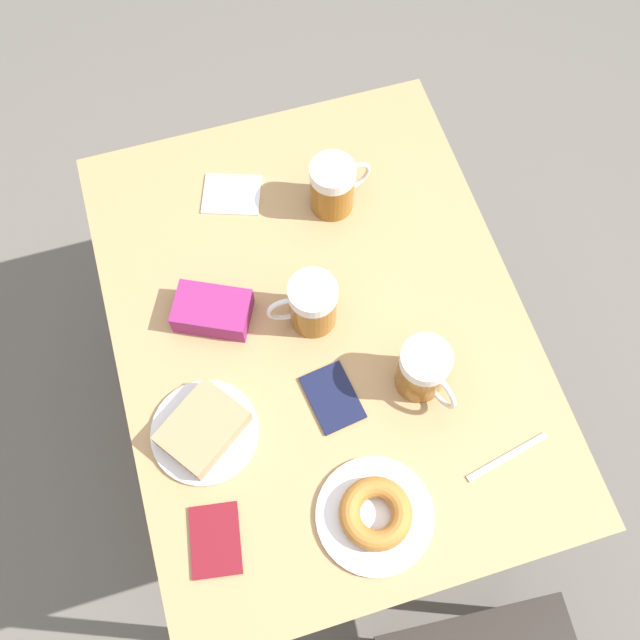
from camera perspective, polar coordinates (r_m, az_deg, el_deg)
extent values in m
plane|color=#666059|center=(2.11, 0.00, -8.04)|extent=(8.00, 8.00, 0.00)
cube|color=tan|center=(1.46, 0.00, -0.56)|extent=(0.82, 1.09, 0.03)
cylinder|color=black|center=(2.07, 5.95, 10.67)|extent=(0.04, 0.04, 0.68)
cylinder|color=black|center=(2.01, -14.54, 5.36)|extent=(0.04, 0.04, 0.68)
cylinder|color=black|center=(1.77, 17.13, -16.46)|extent=(0.04, 0.04, 0.68)
cylinder|color=#2D2823|center=(1.88, 16.00, -21.47)|extent=(0.03, 0.03, 0.43)
cylinder|color=silver|center=(1.38, -9.20, -8.83)|extent=(0.21, 0.21, 0.01)
cube|color=tan|center=(1.36, -9.36, -8.54)|extent=(0.19, 0.18, 0.04)
cylinder|color=silver|center=(1.34, 4.40, -15.32)|extent=(0.21, 0.21, 0.01)
torus|color=#B2702D|center=(1.31, 4.47, -15.16)|extent=(0.13, 0.13, 0.04)
cylinder|color=#8C5619|center=(1.37, 8.12, -4.11)|extent=(0.09, 0.09, 0.10)
cylinder|color=white|center=(1.31, 8.49, -3.15)|extent=(0.10, 0.10, 0.03)
torus|color=silver|center=(1.34, 9.62, -5.57)|extent=(0.04, 0.08, 0.08)
cylinder|color=#8C5619|center=(1.54, 0.98, 10.30)|extent=(0.09, 0.09, 0.10)
cylinder|color=white|center=(1.49, 1.02, 11.70)|extent=(0.10, 0.10, 0.03)
torus|color=silver|center=(1.54, 2.70, 11.37)|extent=(0.08, 0.03, 0.08)
cylinder|color=#8C5619|center=(1.40, -0.56, 1.04)|extent=(0.09, 0.09, 0.10)
cylinder|color=white|center=(1.35, -0.59, 2.20)|extent=(0.10, 0.10, 0.03)
torus|color=silver|center=(1.39, -2.67, 0.87)|extent=(0.08, 0.02, 0.08)
cube|color=white|center=(1.60, -7.08, 9.94)|extent=(0.15, 0.14, 0.00)
cube|color=silver|center=(1.40, 14.75, -10.56)|extent=(0.17, 0.05, 0.00)
cube|color=maroon|center=(1.34, -8.36, -17.02)|extent=(0.11, 0.14, 0.01)
cube|color=#141938|center=(1.38, 1.01, -6.22)|extent=(0.10, 0.14, 0.01)
cube|color=#8C2366|center=(1.44, -8.59, 0.74)|extent=(0.18, 0.15, 0.05)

